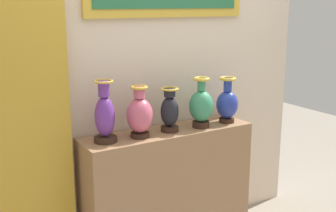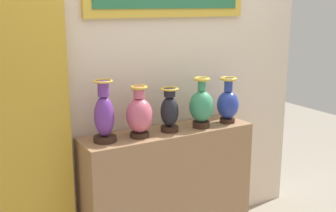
{
  "view_description": "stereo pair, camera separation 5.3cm",
  "coord_description": "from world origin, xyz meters",
  "px_view_note": "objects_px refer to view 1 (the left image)",
  "views": [
    {
      "loc": [
        -1.52,
        -2.51,
        1.79
      ],
      "look_at": [
        0.0,
        0.0,
        1.08
      ],
      "focal_mm": 46.03,
      "sensor_mm": 36.0,
      "label": 1
    },
    {
      "loc": [
        -1.47,
        -2.54,
        1.79
      ],
      "look_at": [
        0.0,
        0.0,
        1.08
      ],
      "focal_mm": 46.03,
      "sensor_mm": 36.0,
      "label": 2
    }
  ],
  "objects_px": {
    "vase_rose": "(140,115)",
    "vase_jade": "(201,106)",
    "vase_cobalt": "(227,103)",
    "vase_onyx": "(170,111)",
    "vase_violet": "(105,116)"
  },
  "relations": [
    {
      "from": "vase_rose",
      "to": "vase_jade",
      "type": "distance_m",
      "value": 0.49
    },
    {
      "from": "vase_cobalt",
      "to": "vase_onyx",
      "type": "bearing_deg",
      "value": 177.62
    },
    {
      "from": "vase_rose",
      "to": "vase_onyx",
      "type": "xyz_separation_m",
      "value": [
        0.25,
        0.01,
        -0.01
      ]
    },
    {
      "from": "vase_rose",
      "to": "vase_cobalt",
      "type": "bearing_deg",
      "value": -0.57
    },
    {
      "from": "vase_jade",
      "to": "vase_cobalt",
      "type": "distance_m",
      "value": 0.25
    },
    {
      "from": "vase_violet",
      "to": "vase_rose",
      "type": "distance_m",
      "value": 0.24
    },
    {
      "from": "vase_rose",
      "to": "vase_cobalt",
      "type": "xyz_separation_m",
      "value": [
        0.74,
        -0.01,
        -0.01
      ]
    },
    {
      "from": "vase_onyx",
      "to": "vase_cobalt",
      "type": "distance_m",
      "value": 0.49
    },
    {
      "from": "vase_rose",
      "to": "vase_cobalt",
      "type": "distance_m",
      "value": 0.74
    },
    {
      "from": "vase_jade",
      "to": "vase_cobalt",
      "type": "xyz_separation_m",
      "value": [
        0.25,
        0.01,
        -0.01
      ]
    },
    {
      "from": "vase_violet",
      "to": "vase_onyx",
      "type": "relative_size",
      "value": 1.3
    },
    {
      "from": "vase_onyx",
      "to": "vase_rose",
      "type": "bearing_deg",
      "value": -176.93
    },
    {
      "from": "vase_onyx",
      "to": "vase_cobalt",
      "type": "bearing_deg",
      "value": -2.38
    },
    {
      "from": "vase_violet",
      "to": "vase_rose",
      "type": "height_order",
      "value": "vase_violet"
    },
    {
      "from": "vase_violet",
      "to": "vase_rose",
      "type": "bearing_deg",
      "value": -6.38
    }
  ]
}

